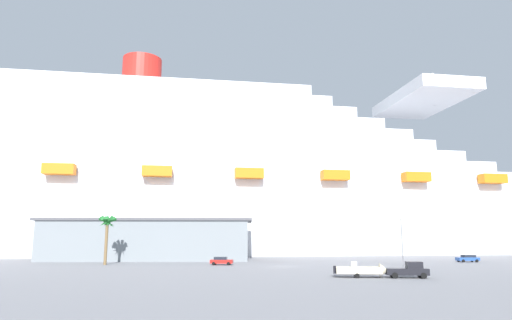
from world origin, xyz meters
name	(u,v)px	position (x,y,z in m)	size (l,w,h in m)	color
ground_plane	(268,258)	(0.00, 30.00, 0.00)	(600.00, 600.00, 0.00)	gray
cruise_ship	(229,189)	(-9.83, 56.08, 20.41)	(259.96, 53.58, 68.54)	white
terminal_building	(150,239)	(-29.13, 26.40, 4.85)	(50.23, 22.82, 9.65)	slate
pickup_truck	(409,270)	(13.91, -23.08, 1.04)	(5.87, 3.09, 2.20)	black
small_boat_on_trailer	(364,270)	(8.02, -21.96, 0.96)	(8.53, 3.37, 2.15)	#595960
palm_tree	(107,225)	(-34.84, 7.80, 7.75)	(3.64, 3.61, 9.75)	brown
street_lamp	(402,234)	(22.26, -1.26, 5.94)	(0.56, 0.56, 9.31)	slate
parked_car_blue_suv	(468,258)	(42.05, 11.24, 0.83)	(4.85, 2.16, 1.58)	#264C99
parked_car_red_hatchback	(221,261)	(-11.81, 5.74, 0.83)	(4.65, 2.56, 1.58)	red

